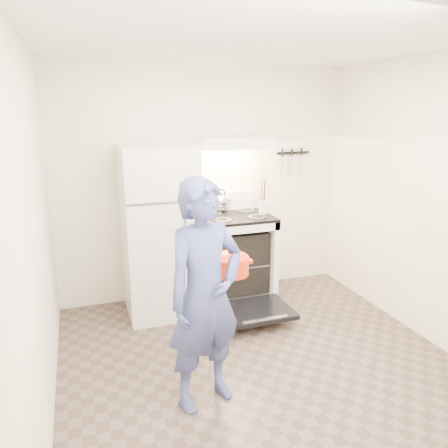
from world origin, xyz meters
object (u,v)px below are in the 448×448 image
Objects in this scene: refrigerator at (159,232)px; dutch_oven at (230,266)px; tea_kettle at (220,200)px; stove_body at (234,259)px; person at (205,296)px.

refrigerator reaches higher than dutch_oven.
refrigerator is at bearing -161.32° from tea_kettle.
stove_body is 0.66m from tea_kettle.
refrigerator is 1.22m from dutch_oven.
tea_kettle is 1.93m from person.
refrigerator is 1.04× the size of person.
person is (-0.70, -1.78, -0.26)m from tea_kettle.
refrigerator reaches higher than person.
refrigerator reaches higher than stove_body.
tea_kettle is (0.72, 0.24, 0.23)m from refrigerator.
refrigerator is 1.85× the size of stove_body.
tea_kettle is (-0.09, 0.22, 0.62)m from stove_body.
refrigerator is 1.54m from person.
refrigerator is 4.69× the size of dutch_oven.
dutch_oven is at bearing -111.62° from stove_body.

